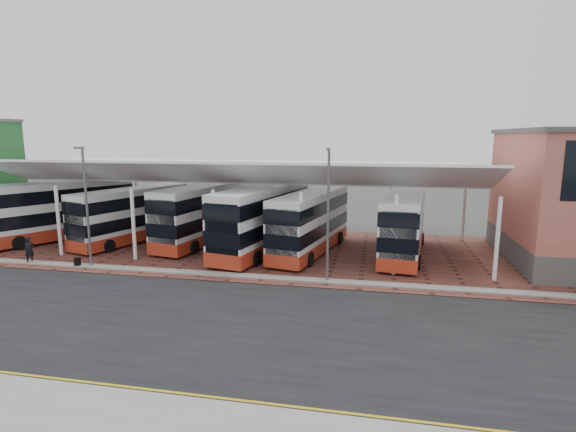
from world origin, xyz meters
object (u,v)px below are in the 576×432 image
Objects in this scene: bus_3 at (263,219)px; bus_4 at (311,223)px; pedestrian at (29,250)px; bus_0 at (60,211)px; bus_1 at (132,215)px; bus_2 at (205,214)px; bus_5 at (404,225)px.

bus_3 is 1.09× the size of bus_4.
pedestrian is (-18.60, -6.75, -1.33)m from bus_4.
bus_3 is at bearing 27.54° from bus_0.
bus_3 reaches higher than bus_1.
bus_3 reaches higher than bus_4.
bus_2 reaches higher than pedestrian.
bus_5 is (10.44, 0.93, -0.20)m from bus_3.
bus_3 is 16.37m from pedestrian.
bus_1 is 0.97× the size of bus_4.
bus_4 is 19.83m from pedestrian.
bus_0 is 0.95× the size of bus_3.
bus_3 is 6.59× the size of pedestrian.
bus_5 is 26.49m from pedestrian.
bus_0 is 12.53m from bus_2.
bus_5 reaches higher than bus_4.
bus_2 is at bearing -32.92° from pedestrian.
bus_3 reaches higher than bus_0.
bus_4 is at bearing -168.16° from bus_5.
bus_5 is at bearing 30.16° from bus_0.
bus_3 reaches higher than pedestrian.
bus_1 is at bearing -173.28° from bus_3.
bus_4 is at bearing 15.61° from bus_1.
bus_5 is at bearing 6.98° from bus_2.
pedestrian is at bearing -38.06° from bus_0.
pedestrian is (2.90, -7.04, -1.51)m from bus_0.
pedestrian is (-3.55, -7.40, -1.27)m from bus_1.
pedestrian is at bearing -128.31° from bus_2.
bus_1 is at bearing -170.91° from bus_4.
bus_4 is (3.62, 0.34, -0.20)m from bus_3.
bus_2 is 9.18m from bus_4.
bus_2 reaches higher than bus_5.
bus_3 is at bearing -163.08° from bus_4.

